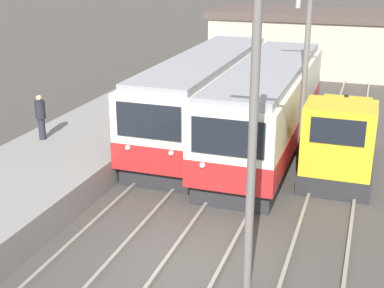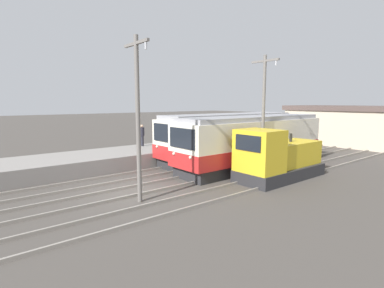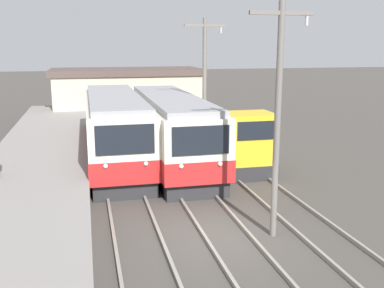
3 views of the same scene
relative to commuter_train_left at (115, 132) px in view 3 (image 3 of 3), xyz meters
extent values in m
plane|color=#47423D|center=(2.60, -10.05, -1.67)|extent=(200.00, 200.00, 0.00)
cube|color=gray|center=(-3.65, -10.05, -1.17)|extent=(4.50, 54.00, 0.99)
cube|color=gray|center=(-0.72, -10.05, -1.60)|extent=(0.10, 60.00, 0.14)
cube|color=gray|center=(0.72, -10.05, -1.60)|extent=(0.10, 60.00, 0.14)
cube|color=gray|center=(2.08, -10.05, -1.60)|extent=(0.10, 60.00, 0.14)
cube|color=gray|center=(3.52, -10.05, -1.60)|extent=(0.10, 60.00, 0.14)
cube|color=gray|center=(5.08, -10.05, -1.60)|extent=(0.10, 60.00, 0.14)
cube|color=gray|center=(6.52, -10.05, -1.60)|extent=(0.10, 60.00, 0.14)
cube|color=#28282B|center=(0.00, 0.01, -1.32)|extent=(2.58, 11.66, 0.70)
cube|color=silver|center=(0.00, 0.01, 0.33)|extent=(2.80, 12.14, 2.60)
cube|color=red|center=(0.00, 0.01, -0.50)|extent=(2.84, 12.18, 0.94)
cube|color=black|center=(0.00, -6.10, 0.85)|extent=(2.24, 0.06, 1.14)
sphere|color=silver|center=(-0.77, -6.11, -0.14)|extent=(0.18, 0.18, 0.18)
sphere|color=silver|center=(0.77, -6.11, -0.14)|extent=(0.18, 0.18, 0.18)
cube|color=#939399|center=(0.00, 0.01, 1.77)|extent=(2.46, 11.66, 0.28)
cube|color=#28282B|center=(2.80, -0.63, -1.32)|extent=(2.58, 11.66, 0.70)
cube|color=silver|center=(2.80, -0.63, 0.31)|extent=(2.80, 12.14, 2.55)
cube|color=red|center=(2.80, -0.63, -0.51)|extent=(2.84, 12.18, 0.92)
cube|color=black|center=(2.80, -6.73, 0.81)|extent=(2.24, 0.06, 1.12)
sphere|color=silver|center=(2.03, -6.74, -0.15)|extent=(0.18, 0.18, 0.18)
sphere|color=silver|center=(3.57, -6.74, -0.15)|extent=(0.18, 0.18, 0.18)
cube|color=#939399|center=(2.80, -0.63, 1.72)|extent=(2.46, 11.66, 0.28)
cube|color=#28282B|center=(5.80, -1.74, -1.32)|extent=(2.40, 5.89, 0.70)
cube|color=gold|center=(5.80, -3.75, 0.18)|extent=(2.28, 1.88, 2.30)
cube|color=black|center=(5.80, -4.71, 0.69)|extent=(1.68, 0.04, 0.83)
cube|color=gold|center=(5.80, -0.80, -0.27)|extent=(1.92, 3.91, 1.40)
cylinder|color=black|center=(5.80, -0.80, 0.68)|extent=(0.16, 0.16, 0.50)
cylinder|color=slate|center=(4.30, -10.26, 1.97)|extent=(0.20, 0.20, 7.28)
cube|color=slate|center=(4.30, -10.26, 5.26)|extent=(2.00, 0.12, 0.12)
cylinder|color=#B2B2B7|center=(5.10, -10.26, 5.06)|extent=(0.10, 0.10, 0.30)
cylinder|color=slate|center=(4.30, -1.57, 1.97)|extent=(0.20, 0.20, 7.28)
cube|color=slate|center=(4.30, -1.57, 5.26)|extent=(2.00, 0.12, 0.12)
cylinder|color=#B2B2B7|center=(5.10, -1.57, 5.06)|extent=(0.10, 0.10, 0.30)
cube|color=beige|center=(2.09, 15.95, 0.12)|extent=(12.00, 6.00, 3.57)
cube|color=#51423D|center=(2.09, 15.95, 2.15)|extent=(12.60, 6.30, 0.50)
camera|label=1|loc=(6.61, -21.13, 5.90)|focal=50.00mm
camera|label=2|loc=(15.94, -16.64, 2.81)|focal=28.00mm
camera|label=3|loc=(-1.36, -22.83, 4.34)|focal=42.00mm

